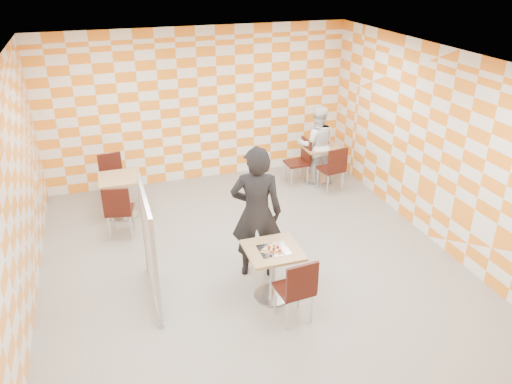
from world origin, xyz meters
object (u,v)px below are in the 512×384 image
man_white (317,145)px  chair_empty_near (118,208)px  chair_empty_far (113,175)px  soda_bottle (327,139)px  chair_main_front (298,287)px  partition (149,247)px  chair_second_front (334,166)px  second_table (319,156)px  main_table (273,265)px  man_dark (256,213)px  chair_second_side (301,158)px  sport_bottle (313,140)px  empty_table (121,190)px

man_white → chair_empty_near: bearing=29.6°
chair_empty_far → soda_bottle: 4.19m
chair_main_front → partition: partition is taller
man_white → soda_bottle: bearing=-151.7°
chair_second_front → second_table: bearing=92.0°
chair_main_front → chair_empty_far: same height
main_table → man_dark: bearing=92.7°
chair_second_side → sport_bottle: 0.44m
chair_empty_far → man_white: bearing=-4.3°
chair_empty_near → sport_bottle: bearing=17.1°
second_table → sport_bottle: size_ratio=3.75×
chair_main_front → partition: size_ratio=0.60×
chair_empty_far → man_white: size_ratio=0.59×
man_dark → sport_bottle: 3.50m
main_table → chair_empty_far: size_ratio=0.81×
chair_second_front → partition: partition is taller
chair_empty_near → chair_empty_far: (-0.01, 1.36, 0.00)m
empty_table → soda_bottle: soda_bottle is taller
main_table → partition: 1.62m
second_table → empty_table: size_ratio=1.00×
chair_empty_near → man_dark: (1.79, -1.61, 0.43)m
chair_second_side → sport_bottle: size_ratio=4.62×
chair_empty_near → partition: partition is taller
main_table → chair_main_front: chair_main_front is taller
chair_second_side → chair_second_front: bearing=-53.4°
empty_table → partition: bearing=-85.3°
chair_empty_near → soda_bottle: bearing=15.2°
chair_empty_far → chair_second_front: bearing=-12.4°
empty_table → chair_second_side: chair_second_side is taller
man_white → chair_second_front: bearing=114.6°
chair_second_side → chair_empty_far: (-3.59, 0.30, 0.00)m
chair_empty_far → partition: bearing=-84.4°
man_dark → soda_bottle: man_dark is taller
empty_table → chair_main_front: bearing=-62.7°
soda_bottle → man_dark: bearing=-130.9°
main_table → chair_main_front: bearing=-79.4°
second_table → soda_bottle: bearing=8.6°
chair_empty_near → empty_table: bearing=82.8°
main_table → man_white: man_white is taller
chair_empty_far → chair_empty_near: bearing=-89.7°
chair_second_side → partition: 4.31m
partition → empty_table: bearing=94.7°
second_table → sport_bottle: 0.36m
second_table → man_dark: size_ratio=0.38×
chair_empty_far → man_dark: bearing=-58.9°
chair_second_side → man_dark: (-1.80, -2.67, 0.43)m
chair_second_front → man_dark: size_ratio=0.47×
man_dark → sport_bottle: (2.10, 2.80, -0.14)m
second_table → chair_empty_far: bearing=176.3°
soda_bottle → man_white: bearing=-166.1°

